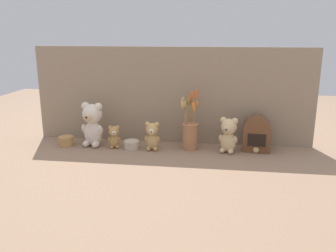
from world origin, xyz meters
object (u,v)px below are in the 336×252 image
Objects in this scene: teddy_bear_small at (152,135)px; flower_vase at (190,130)px; vintage_radio at (257,134)px; decorative_tin_short at (131,145)px; teddy_bear_tiny at (114,136)px; decorative_tin_tall at (66,141)px; teddy_bear_large at (92,123)px; teddy_bear_medium at (228,134)px.

flower_vase is (0.21, 0.05, 0.03)m from teddy_bear_small.
vintage_radio reaches higher than decorative_tin_short.
flower_vase is at bearing 5.19° from teddy_bear_tiny.
vintage_radio is at bearing 3.57° from flower_vase.
decorative_tin_tall reaches higher than decorative_tin_short.
teddy_bear_medium is at bearing -0.69° from teddy_bear_large.
teddy_bear_small is at bearing -177.67° from teddy_bear_medium.
decorative_tin_short is at bearing -174.40° from vintage_radio.
flower_vase is 0.38m from vintage_radio.
teddy_bear_tiny is 0.38× the size of flower_vase.
teddy_bear_large is 1.58× the size of teddy_bear_small.
teddy_bear_tiny is at bearing 1.52° from decorative_tin_tall.
flower_vase is at bearing -176.43° from vintage_radio.
teddy_bear_tiny is at bearing -174.81° from flower_vase.
teddy_bear_large is 2.95× the size of decorative_tin_tall.
teddy_bear_tiny is 1.50× the size of decorative_tin_short.
teddy_bear_large is 0.79m from teddy_bear_medium.
flower_vase reaches higher than teddy_bear_tiny.
teddy_bear_tiny is (-0.23, 0.01, -0.02)m from teddy_bear_small.
teddy_bear_medium is (0.79, -0.01, -0.03)m from teddy_bear_large.
decorative_tin_tall is (-1.11, -0.07, -0.07)m from vintage_radio.
teddy_bear_large is at bearing 175.75° from teddy_bear_small.
teddy_bear_tiny is 0.30m from decorative_tin_tall.
teddy_bear_tiny is (0.14, -0.02, -0.07)m from teddy_bear_large.
teddy_bear_tiny is 0.67× the size of vintage_radio.
teddy_bear_large is at bearing 179.31° from teddy_bear_medium.
decorative_tin_short is (0.40, 0.00, -0.00)m from decorative_tin_tall.
teddy_bear_large is 0.27m from decorative_tin_short.
teddy_bear_large is 0.37m from teddy_bear_small.
flower_vase is 0.35m from decorative_tin_short.
flower_vase is at bearing 7.86° from decorative_tin_short.
teddy_bear_medium and vintage_radio have the same top height.
teddy_bear_medium is 0.17m from vintage_radio.
teddy_bear_small is at bearing -0.01° from decorative_tin_short.
teddy_bear_large is 2.91× the size of decorative_tin_short.
teddy_bear_large is 0.73× the size of flower_vase.
teddy_bear_medium is 0.66m from teddy_bear_tiny.
decorative_tin_tall is (-0.52, -0.00, -0.06)m from teddy_bear_small.
teddy_bear_large is 0.58m from flower_vase.
decorative_tin_tall is at bearing -179.86° from teddy_bear_small.
teddy_bear_tiny is at bearing -179.05° from teddy_bear_medium.
decorative_tin_tall is 0.99× the size of decorative_tin_short.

